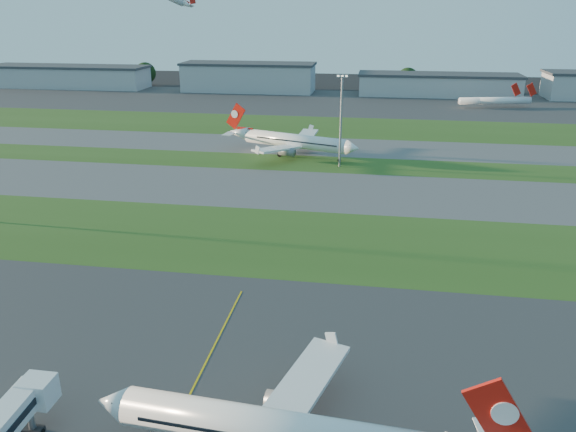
% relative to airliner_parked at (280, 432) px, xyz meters
% --- Properties ---
extents(ground, '(700.00, 700.00, 0.00)m').
position_rel_airliner_parked_xyz_m(ground, '(-17.35, 4.92, -4.26)').
color(ground, black).
rests_on(ground, ground).
extents(apron_near, '(300.00, 70.00, 0.01)m').
position_rel_airliner_parked_xyz_m(apron_near, '(-17.35, 4.92, -4.26)').
color(apron_near, '#333335').
rests_on(apron_near, ground).
extents(grass_strip_a, '(300.00, 34.00, 0.01)m').
position_rel_airliner_parked_xyz_m(grass_strip_a, '(-17.35, 56.92, -4.26)').
color(grass_strip_a, '#2E501A').
rests_on(grass_strip_a, ground).
extents(taxiway_a, '(300.00, 32.00, 0.01)m').
position_rel_airliner_parked_xyz_m(taxiway_a, '(-17.35, 89.92, -4.26)').
color(taxiway_a, '#515154').
rests_on(taxiway_a, ground).
extents(grass_strip_b, '(300.00, 18.00, 0.01)m').
position_rel_airliner_parked_xyz_m(grass_strip_b, '(-17.35, 114.92, -4.26)').
color(grass_strip_b, '#2E501A').
rests_on(grass_strip_b, ground).
extents(taxiway_b, '(300.00, 26.00, 0.01)m').
position_rel_airliner_parked_xyz_m(taxiway_b, '(-17.35, 136.92, -4.26)').
color(taxiway_b, '#515154').
rests_on(taxiway_b, ground).
extents(grass_strip_c, '(300.00, 40.00, 0.01)m').
position_rel_airliner_parked_xyz_m(grass_strip_c, '(-17.35, 169.92, -4.26)').
color(grass_strip_c, '#2E501A').
rests_on(grass_strip_c, ground).
extents(apron_far, '(400.00, 80.00, 0.01)m').
position_rel_airliner_parked_xyz_m(apron_far, '(-17.35, 229.92, -4.26)').
color(apron_far, '#333335').
rests_on(apron_far, ground).
extents(yellow_line, '(0.25, 60.00, 0.02)m').
position_rel_airliner_parked_xyz_m(yellow_line, '(-12.35, 4.92, -4.26)').
color(yellow_line, gold).
rests_on(yellow_line, ground).
extents(airliner_parked, '(38.90, 32.92, 12.14)m').
position_rel_airliner_parked_xyz_m(airliner_parked, '(0.00, 0.00, 0.00)').
color(airliner_parked, white).
rests_on(airliner_parked, ground).
extents(airliner_taxiing, '(40.27, 34.02, 13.06)m').
position_rel_airliner_parked_xyz_m(airliner_taxiing, '(-16.96, 123.07, 0.33)').
color(airliner_taxiing, white).
rests_on(airliner_taxiing, ground).
extents(mini_jet_near, '(28.10, 9.67, 9.48)m').
position_rel_airliner_parked_xyz_m(mini_jet_near, '(56.51, 224.66, -0.98)').
color(mini_jet_near, white).
rests_on(mini_jet_near, ground).
extents(mini_jet_far, '(28.28, 8.82, 9.48)m').
position_rel_airliner_parked_xyz_m(mini_jet_far, '(63.39, 226.06, -0.98)').
color(mini_jet_far, white).
rests_on(mini_jet_far, ground).
extents(light_mast_centre, '(3.20, 0.70, 25.80)m').
position_rel_airliner_parked_xyz_m(light_mast_centre, '(-2.35, 112.92, 10.55)').
color(light_mast_centre, gray).
rests_on(light_mast_centre, ground).
extents(hangar_far_west, '(91.80, 23.00, 12.20)m').
position_rel_airliner_parked_xyz_m(hangar_far_west, '(-167.35, 259.92, 1.87)').
color(hangar_far_west, '#9D9FA5').
rests_on(hangar_far_west, ground).
extents(hangar_west, '(71.40, 23.00, 15.20)m').
position_rel_airliner_parked_xyz_m(hangar_west, '(-62.35, 259.92, 3.38)').
color(hangar_west, '#9D9FA5').
rests_on(hangar_west, ground).
extents(hangar_east, '(81.60, 23.00, 11.20)m').
position_rel_airliner_parked_xyz_m(hangar_east, '(37.65, 259.92, 1.37)').
color(hangar_east, '#9D9FA5').
rests_on(hangar_east, ground).
extents(tree_far_west, '(11.00, 11.00, 12.00)m').
position_rel_airliner_parked_xyz_m(tree_far_west, '(-207.35, 272.92, 2.23)').
color(tree_far_west, black).
rests_on(tree_far_west, ground).
extents(tree_west, '(12.10, 12.10, 13.20)m').
position_rel_airliner_parked_xyz_m(tree_west, '(-127.35, 274.92, 2.88)').
color(tree_west, black).
rests_on(tree_west, ground).
extents(tree_mid_west, '(9.90, 9.90, 10.80)m').
position_rel_airliner_parked_xyz_m(tree_mid_west, '(-37.35, 270.92, 1.57)').
color(tree_mid_west, black).
rests_on(tree_mid_west, ground).
extents(tree_mid_east, '(11.55, 11.55, 12.60)m').
position_rel_airliner_parked_xyz_m(tree_mid_east, '(22.65, 273.92, 2.55)').
color(tree_mid_east, black).
rests_on(tree_mid_east, ground).
extents(tree_east, '(10.45, 10.45, 11.40)m').
position_rel_airliner_parked_xyz_m(tree_east, '(97.65, 271.92, 1.90)').
color(tree_east, black).
rests_on(tree_east, ground).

